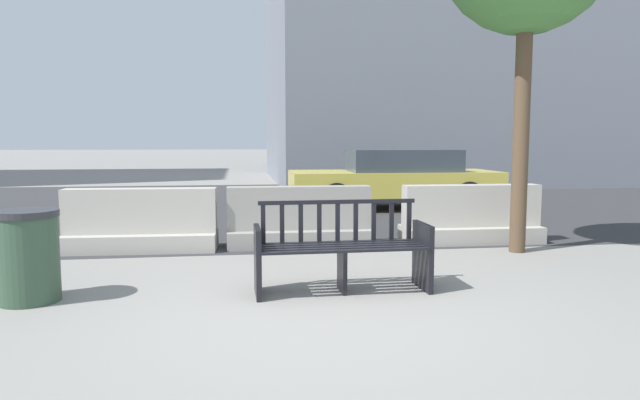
% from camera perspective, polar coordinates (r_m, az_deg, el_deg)
% --- Properties ---
extents(ground_plane, '(200.00, 200.00, 0.00)m').
position_cam_1_polar(ground_plane, '(4.93, 0.21, -11.43)').
color(ground_plane, gray).
extents(street_asphalt, '(120.00, 12.00, 0.01)m').
position_cam_1_polar(street_asphalt, '(13.45, -5.26, -0.38)').
color(street_asphalt, '#333335').
rests_on(street_asphalt, ground).
extents(street_bench, '(1.70, 0.55, 0.88)m').
position_cam_1_polar(street_bench, '(5.59, 2.17, -5.14)').
color(street_bench, black).
rests_on(street_bench, ground).
extents(jersey_barrier_centre, '(2.01, 0.71, 0.84)m').
position_cam_1_polar(jersey_barrier_centre, '(8.01, -2.08, -2.19)').
color(jersey_barrier_centre, gray).
rests_on(jersey_barrier_centre, ground).
extents(jersey_barrier_left, '(2.03, 0.77, 0.84)m').
position_cam_1_polar(jersey_barrier_left, '(8.03, -17.44, -2.44)').
color(jersey_barrier_left, '#ADA89E').
rests_on(jersey_barrier_left, ground).
extents(jersey_barrier_right, '(2.01, 0.71, 0.84)m').
position_cam_1_polar(jersey_barrier_right, '(8.57, 14.85, -1.86)').
color(jersey_barrier_right, '#ADA89E').
rests_on(jersey_barrier_right, ground).
extents(car_taxi_near, '(4.50, 1.91, 1.29)m').
position_cam_1_polar(car_taxi_near, '(12.55, 7.54, 2.16)').
color(car_taxi_near, '#DBC64C').
rests_on(car_taxi_near, ground).
extents(trash_bin, '(0.56, 0.56, 0.85)m').
position_cam_1_polar(trash_bin, '(5.86, -27.16, -4.99)').
color(trash_bin, '#334C38').
rests_on(trash_bin, ground).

